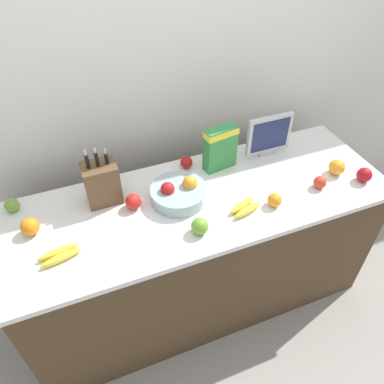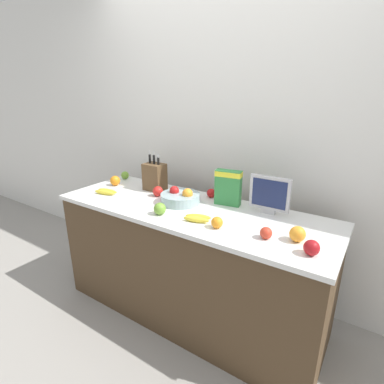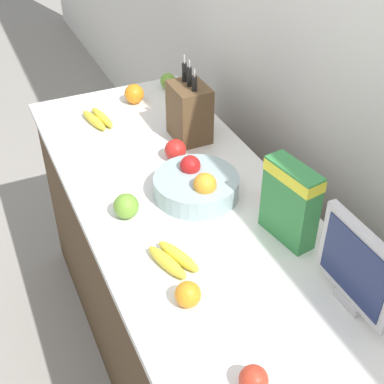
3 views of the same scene
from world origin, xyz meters
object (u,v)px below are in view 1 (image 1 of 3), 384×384
at_px(apple_near_bananas, 200,226).
at_px(fruit_bowl, 179,193).
at_px(apple_middle, 320,182).
at_px(apple_front, 186,162).
at_px(apple_by_knife_block, 133,202).
at_px(apple_leftmost, 12,205).
at_px(orange_front_right, 275,200).
at_px(cereal_box, 220,146).
at_px(banana_bunch_left, 60,255).
at_px(small_monitor, 269,135).
at_px(banana_bunch_right, 245,208).
at_px(knife_block, 102,183).
at_px(orange_mid_left, 337,167).
at_px(apple_rightmost, 364,175).
at_px(orange_front_center, 30,227).

bearing_deg(apple_near_bananas, fruit_bowl, 92.67).
bearing_deg(apple_near_bananas, apple_middle, 4.81).
distance_m(apple_near_bananas, apple_front, 0.48).
relative_size(apple_middle, apple_by_knife_block, 0.85).
relative_size(apple_leftmost, orange_front_right, 1.00).
height_order(fruit_bowl, apple_by_knife_block, fruit_bowl).
relative_size(cereal_box, apple_near_bananas, 3.09).
xyz_separation_m(banana_bunch_left, apple_near_bananas, (0.61, -0.09, 0.02)).
bearing_deg(banana_bunch_left, apple_near_bananas, -8.15).
xyz_separation_m(small_monitor, apple_near_bananas, (-0.58, -0.40, -0.09)).
distance_m(banana_bunch_left, orange_front_right, 1.02).
bearing_deg(apple_leftmost, banana_bunch_right, -21.75).
xyz_separation_m(apple_leftmost, apple_front, (0.90, 0.00, -0.00)).
distance_m(apple_near_bananas, apple_by_knife_block, 0.36).
bearing_deg(knife_block, apple_near_bananas, -46.54).
bearing_deg(orange_mid_left, apple_by_knife_block, 172.25).
xyz_separation_m(small_monitor, apple_rightmost, (0.36, -0.39, -0.09)).
distance_m(banana_bunch_left, orange_front_center, 0.22).
height_order(banana_bunch_left, banana_bunch_right, banana_bunch_right).
bearing_deg(apple_by_knife_block, cereal_box, 14.73).
bearing_deg(orange_front_center, small_monitor, 5.55).
bearing_deg(orange_mid_left, cereal_box, 153.07).
distance_m(apple_middle, apple_rightmost, 0.25).
relative_size(fruit_bowl, apple_middle, 4.19).
relative_size(cereal_box, apple_by_knife_block, 3.17).
distance_m(fruit_bowl, apple_near_bananas, 0.25).
distance_m(fruit_bowl, orange_front_center, 0.70).
xyz_separation_m(fruit_bowl, banana_bunch_left, (-0.60, -0.16, -0.02)).
height_order(banana_bunch_left, apple_near_bananas, apple_near_bananas).
relative_size(small_monitor, fruit_bowl, 0.94).
xyz_separation_m(apple_rightmost, apple_near_bananas, (-0.94, -0.02, 0.00)).
bearing_deg(orange_mid_left, apple_middle, -157.66).
bearing_deg(banana_bunch_right, apple_rightmost, -2.69).
xyz_separation_m(fruit_bowl, apple_rightmost, (0.95, -0.23, -0.00)).
xyz_separation_m(small_monitor, cereal_box, (-0.30, -0.00, 0.00)).
distance_m(apple_middle, apple_by_knife_block, 0.95).
distance_m(banana_bunch_right, orange_mid_left, 0.59).
xyz_separation_m(apple_middle, apple_near_bananas, (-0.69, -0.06, 0.01)).
bearing_deg(apple_front, apple_by_knife_block, -150.36).
relative_size(fruit_bowl, orange_front_right, 4.02).
height_order(small_monitor, apple_by_knife_block, small_monitor).
relative_size(apple_rightmost, apple_near_bananas, 0.98).
bearing_deg(fruit_bowl, orange_front_right, -27.48).
relative_size(apple_leftmost, orange_mid_left, 0.81).
height_order(apple_front, orange_front_center, orange_front_center).
xyz_separation_m(cereal_box, apple_near_bananas, (-0.28, -0.40, -0.10)).
distance_m(small_monitor, apple_middle, 0.38).
bearing_deg(apple_near_bananas, banana_bunch_right, 10.75).
relative_size(small_monitor, cereal_box, 1.06).
distance_m(banana_bunch_right, apple_front, 0.44).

